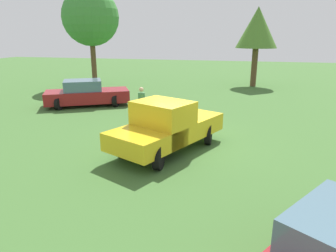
% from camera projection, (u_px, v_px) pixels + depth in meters
% --- Properties ---
extents(ground_plane, '(80.00, 80.00, 0.00)m').
position_uv_depth(ground_plane, '(180.00, 145.00, 11.46)').
color(ground_plane, '#3D662D').
extents(pickup_truck, '(4.90, 3.60, 1.82)m').
position_uv_depth(pickup_truck, '(166.00, 125.00, 10.61)').
color(pickup_truck, black).
rests_on(pickup_truck, ground_plane).
extents(sedan_far, '(3.81, 4.97, 1.49)m').
position_uv_depth(sedan_far, '(86.00, 94.00, 17.70)').
color(sedan_far, black).
rests_on(sedan_far, ground_plane).
extents(person_bystander, '(0.35, 0.35, 1.66)m').
position_uv_depth(person_bystander, '(142.00, 103.00, 14.28)').
color(person_bystander, black).
rests_on(person_bystander, ground_plane).
extents(tree_back_right, '(3.17, 3.17, 6.06)m').
position_uv_depth(tree_back_right, '(257.00, 28.00, 23.43)').
color(tree_back_right, brown).
rests_on(tree_back_right, ground_plane).
extents(tree_far_center, '(4.33, 4.33, 7.45)m').
position_uv_depth(tree_far_center, '(91.00, 17.00, 23.35)').
color(tree_far_center, brown).
rests_on(tree_far_center, ground_plane).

